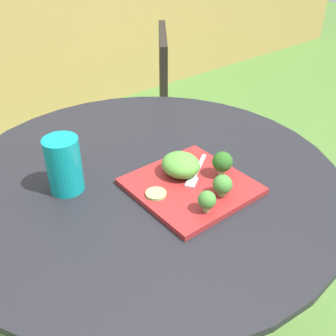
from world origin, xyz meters
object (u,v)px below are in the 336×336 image
(drinking_glass, at_px, (64,168))
(fork, at_px, (196,173))
(patio_chair, at_px, (140,114))
(salad_plate, at_px, (191,186))

(drinking_glass, height_order, fork, drinking_glass)
(patio_chair, xyz_separation_m, fork, (-0.39, -0.80, 0.25))
(patio_chair, distance_m, fork, 0.92)
(patio_chair, height_order, drinking_glass, same)
(patio_chair, height_order, fork, patio_chair)
(drinking_glass, relative_size, fork, 1.01)
(salad_plate, bearing_deg, drinking_glass, 141.54)
(patio_chair, relative_size, salad_plate, 3.34)
(salad_plate, bearing_deg, fork, 31.64)
(patio_chair, relative_size, drinking_glass, 6.43)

